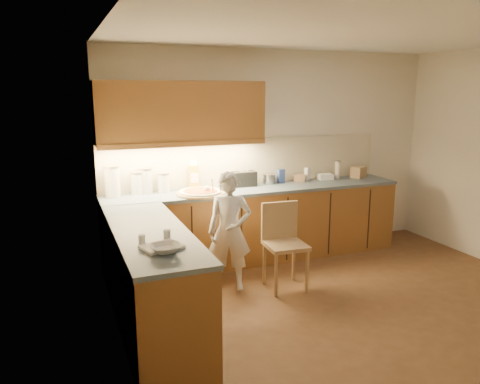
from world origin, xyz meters
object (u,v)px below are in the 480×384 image
Objects in this scene: oil_jug at (194,176)px; toaster at (244,179)px; pizza_on_board at (201,192)px; child at (230,231)px; wooden_chair at (283,239)px.

toaster is at bearing -4.53° from oil_jug.
toaster is at bearing 22.12° from pizza_on_board.
wooden_chair is at bearing 4.48° from child.
oil_jug is (-0.12, 0.91, 0.44)m from child.
pizza_on_board is 0.69m from child.
oil_jug is (0.01, 0.31, 0.13)m from pizza_on_board.
wooden_chair is at bearing -86.12° from toaster.
pizza_on_board is 0.34m from oil_jug.
pizza_on_board is at bearing 123.14° from child.
oil_jug is at bearing 126.46° from wooden_chair.
oil_jug is (-0.68, 1.08, 0.55)m from wooden_chair.
child is at bearing 168.03° from wooden_chair.
toaster is (-0.04, 1.02, 0.48)m from wooden_chair.
wooden_chair is (0.68, -0.76, -0.41)m from pizza_on_board.
pizza_on_board reaches higher than toaster.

